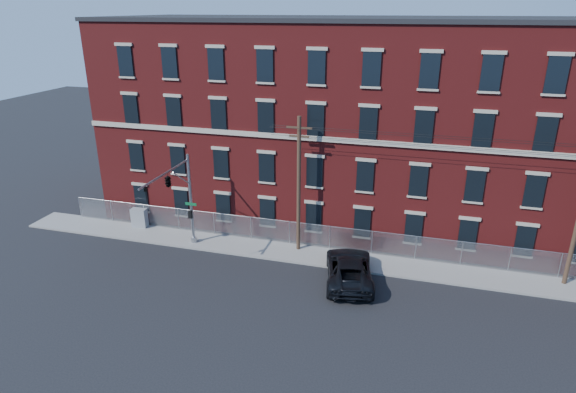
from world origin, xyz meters
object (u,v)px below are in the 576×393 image
at_px(pickup_truck, 349,269).
at_px(traffic_signal_mast, 174,188).
at_px(utility_pole_near, 299,183).
at_px(utility_cabinet, 139,218).

bearing_deg(pickup_truck, traffic_signal_mast, -11.10).
xyz_separation_m(utility_pole_near, utility_cabinet, (-13.52, 0.30, -4.44)).
relative_size(utility_pole_near, pickup_truck, 1.57).
distance_m(pickup_truck, utility_cabinet, 18.23).
bearing_deg(utility_pole_near, pickup_truck, -37.47).
height_order(traffic_signal_mast, utility_pole_near, utility_pole_near).
bearing_deg(utility_cabinet, pickup_truck, -14.64).
xyz_separation_m(pickup_truck, utility_cabinet, (-17.86, 3.63, 0.01)).
height_order(traffic_signal_mast, pickup_truck, traffic_signal_mast).
bearing_deg(pickup_truck, utility_cabinet, -23.00).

